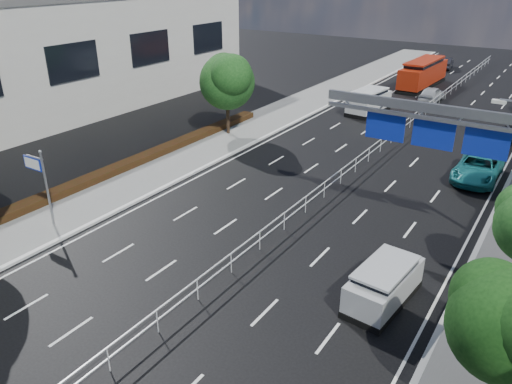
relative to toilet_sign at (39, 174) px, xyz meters
The scene contains 17 objects.
ground 11.34m from the toilet_sign, ahead, with size 160.00×160.00×0.00m, color black.
sidewalk_near 2.93m from the toilet_sign, behind, with size 5.00×140.00×0.14m, color slate.
kerb_near 3.48m from the toilet_sign, ahead, with size 0.25×140.00×0.15m, color silver.
kerb_far 20.16m from the toilet_sign, ahead, with size 0.25×140.00×0.15m, color silver.
median_fence 25.14m from the toilet_sign, 64.04° to the left, with size 0.05×85.00×1.02m.
hedge_near 6.10m from the toilet_sign, 115.13° to the left, with size 1.00×36.00×0.44m, color black.
toilet_sign is the anchor object (origin of this frame).
overhead_gantry 20.52m from the toilet_sign, 29.60° to the left, with size 10.24×0.38×7.45m.
near_building 26.29m from the toilet_sign, 136.62° to the left, with size 12.00×38.00×10.00m, color beige.
near_tree_back 18.07m from the toilet_sign, 93.14° to the left, with size 4.84×4.51×6.69m.
far_tree_b 22.22m from the toilet_sign, ahead, with size 3.74×3.49×5.23m.
white_minivan 31.17m from the toilet_sign, 78.55° to the left, with size 2.74×5.33×2.23m.
red_bus 45.05m from the toilet_sign, 80.82° to the left, with size 2.86×10.34×3.06m.
near_car_silver 39.60m from the toilet_sign, 75.42° to the left, with size 1.77×4.41×1.50m, color #A5A8AD.
near_car_dark 57.65m from the toilet_sign, 83.32° to the left, with size 1.56×4.46×1.47m, color black.
silver_minivan 17.88m from the toilet_sign, 10.65° to the left, with size 2.17×4.33×1.74m.
parked_car_teal 26.46m from the toilet_sign, 46.76° to the left, with size 2.62×5.67×1.58m, color #1A6F76.
Camera 1 is at (11.34, -13.85, 12.76)m, focal length 35.00 mm.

